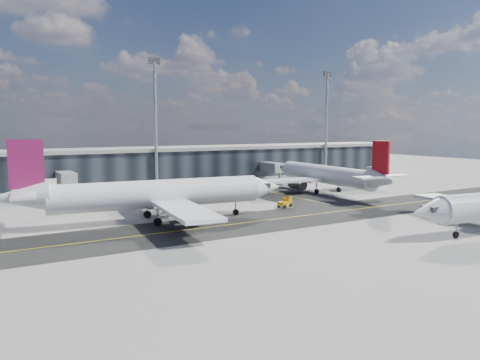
{
  "coord_description": "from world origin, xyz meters",
  "views": [
    {
      "loc": [
        -37.5,
        -52.33,
        13.7
      ],
      "look_at": [
        1.53,
        13.48,
        5.0
      ],
      "focal_mm": 35.0,
      "sensor_mm": 36.0,
      "label": 1
    }
  ],
  "objects": [
    {
      "name": "airliner_af",
      "position": [
        -14.03,
        11.47,
        4.0
      ],
      "size": [
        40.92,
        34.96,
        12.11
      ],
      "rotation": [
        0.0,
        0.0,
        -1.68
      ],
      "color": "white",
      "rests_on": "ground"
    },
    {
      "name": "ground",
      "position": [
        0.0,
        0.0,
        0.0
      ],
      "size": [
        300.0,
        300.0,
        0.0
      ],
      "primitive_type": "plane",
      "color": "gray",
      "rests_on": "ground"
    },
    {
      "name": "floodlight_masts",
      "position": [
        0.0,
        48.0,
        15.61
      ],
      "size": [
        102.5,
        0.7,
        28.9
      ],
      "color": "gray",
      "rests_on": "ground"
    },
    {
      "name": "taxiway_lanes",
      "position": [
        3.91,
        10.74,
        0.01
      ],
      "size": [
        180.0,
        63.0,
        0.03
      ],
      "color": "black",
      "rests_on": "ground"
    },
    {
      "name": "service_van",
      "position": [
        11.33,
        32.61,
        0.67
      ],
      "size": [
        2.64,
        5.01,
        1.34
      ],
      "primitive_type": "imported",
      "rotation": [
        0.0,
        0.0,
        0.09
      ],
      "color": "white",
      "rests_on": "ground"
    },
    {
      "name": "baggage_tug",
      "position": [
        9.76,
        11.96,
        0.86
      ],
      "size": [
        3.04,
        2.2,
        1.73
      ],
      "rotation": [
        0.0,
        0.0,
        -1.22
      ],
      "color": "orange",
      "rests_on": "ground"
    },
    {
      "name": "terminal_concourse",
      "position": [
        0.04,
        54.93,
        4.09
      ],
      "size": [
        152.0,
        19.8,
        8.8
      ],
      "color": "black",
      "rests_on": "ground"
    },
    {
      "name": "airliner_redtail",
      "position": [
        27.6,
        21.75,
        3.72
      ],
      "size": [
        32.43,
        38.02,
        11.26
      ],
      "rotation": [
        0.0,
        0.0,
        -0.08
      ],
      "color": "white",
      "rests_on": "ground"
    }
  ]
}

